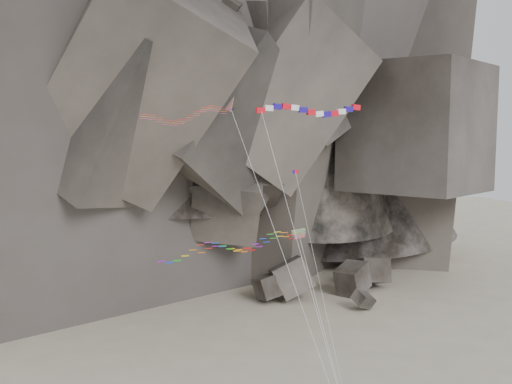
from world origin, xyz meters
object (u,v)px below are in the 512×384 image
object	(u,v)px
banner_kite	(310,112)
parafoil_kite	(226,246)
pennant_kite	(310,238)
delta_kite	(183,115)

from	to	relation	value
banner_kite	parafoil_kite	size ratio (longest dim) A/B	1.71
banner_kite	pennant_kite	bearing A→B (deg)	-110.10
delta_kite	pennant_kite	distance (m)	16.33
delta_kite	banner_kite	bearing A→B (deg)	-23.70
parafoil_kite	pennant_kite	size ratio (longest dim) A/B	0.74
banner_kite	parafoil_kite	xyz separation A→B (m)	(-7.63, 1.89, -12.44)
delta_kite	banner_kite	distance (m)	11.82
banner_kite	delta_kite	bearing A→B (deg)	161.95
parafoil_kite	pennant_kite	distance (m)	8.22
parafoil_kite	pennant_kite	xyz separation A→B (m)	(6.03, -5.41, 1.39)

